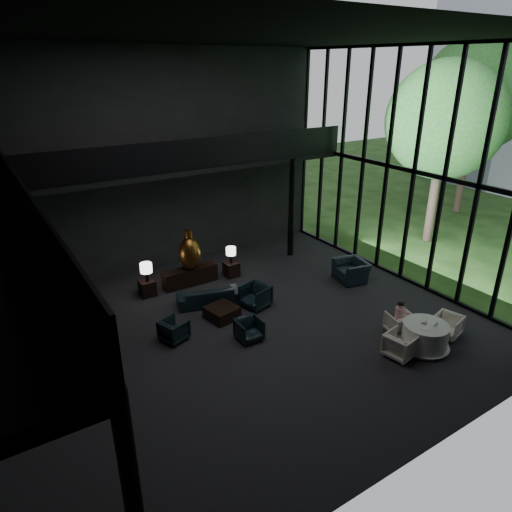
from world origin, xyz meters
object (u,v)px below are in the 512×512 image
lounge_armchair_west (174,330)px  child (400,311)px  bronze_urn (190,253)px  table_lamp_right (231,252)px  console (190,276)px  window_armchair (352,266)px  dining_chair_east (448,325)px  dining_chair_west (400,344)px  lounge_armchair_east (256,294)px  dining_chair_north (400,323)px  coffee_table (222,313)px  dining_table (424,338)px  sofa (209,293)px  lounge_armchair_south (249,330)px  side_table_right (231,269)px  table_lamp_left (146,269)px  side_table_left (147,288)px

lounge_armchair_west → child: 6.60m
lounge_armchair_west → child: child is taller
bronze_urn → table_lamp_right: (1.60, -0.11, -0.27)m
console → lounge_armchair_west: (-1.93, -3.03, 0.01)m
window_armchair → dining_chair_east: bearing=6.9°
table_lamp_right → dining_chair_west: 7.06m
lounge_armchair_west → lounge_armchair_east: lounge_armchair_east is taller
table_lamp_right → lounge_armchair_west: (-3.53, -2.84, -0.66)m
table_lamp_right → lounge_armchair_west: size_ratio=0.93×
dining_chair_north → coffee_table: bearing=-26.7°
dining_table → sofa: bearing=125.1°
lounge_armchair_south → lounge_armchair_west: bearing=149.5°
side_table_right → dining_chair_west: 7.04m
dining_table → window_armchair: bearing=72.9°
side_table_right → dining_chair_west: (1.32, -6.91, 0.10)m
lounge_armchair_east → lounge_armchair_south: 1.96m
lounge_armchair_west → dining_chair_west: (4.85, -4.07, 0.05)m
side_table_right → dining_chair_north: bearing=-69.9°
sofa → coffee_table: size_ratio=2.34×
console → lounge_armchair_south: size_ratio=3.14×
lounge_armchair_east → dining_table: 5.29m
bronze_urn → lounge_armchair_west: bearing=-123.1°
bronze_urn → coffee_table: (-0.18, -2.63, -1.07)m
sofa → dining_chair_north: (3.92, -4.65, -0.07)m
console → dining_chair_north: size_ratio=3.06×
lounge_armchair_south → coffee_table: lounge_armchair_south is taller
side_table_right → child: size_ratio=0.97×
table_lamp_left → lounge_armchair_south: size_ratio=1.04×
console → lounge_armchair_east: 2.87m
sofa → window_armchair: (5.23, -1.23, 0.15)m
side_table_left → lounge_armchair_east: size_ratio=0.61×
side_table_left → table_lamp_left: size_ratio=0.82×
lounge_armchair_east → child: (2.71, -3.60, 0.28)m
sofa → window_armchair: window_armchair is taller
dining_chair_north → dining_table: bearing=104.1°
dining_chair_west → lounge_armchair_west: bearing=40.1°
console → table_lamp_right: (1.60, -0.19, 0.67)m
side_table_left → table_lamp_left: (0.00, -0.09, 0.76)m
dining_chair_north → dining_chair_east: size_ratio=0.98×
console → dining_table: bearing=-62.0°
lounge_armchair_east → console: bearing=-171.9°
window_armchair → child: window_armchair is taller
child → table_lamp_left: bearing=-48.8°
lounge_armchair_east → lounge_armchair_south: bearing=-52.7°
console → side_table_right: 1.61m
side_table_right → dining_chair_west: bearing=-79.1°
lounge_armchair_east → dining_chair_east: 5.88m
console → lounge_armchair_west: lounge_armchair_west is taller
dining_chair_north → dining_chair_west: dining_chair_west is taller
table_lamp_right → console: bearing=173.4°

